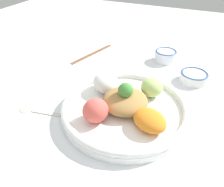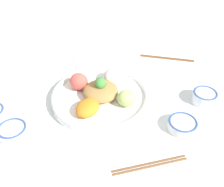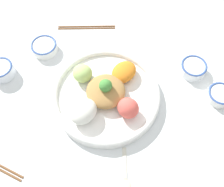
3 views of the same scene
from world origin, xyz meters
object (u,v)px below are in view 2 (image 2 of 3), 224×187
at_px(sauce_bowl_red, 204,97).
at_px(chopsticks_pair_near, 150,164).
at_px(rice_bowl_plain, 13,131).
at_px(sauce_bowl_dark, 182,125).
at_px(serving_spoon_main, 77,64).
at_px(chopsticks_pair_far, 167,58).
at_px(salad_platter, 102,95).

distance_m(sauce_bowl_red, chopsticks_pair_near, 0.35).
distance_m(rice_bowl_plain, chopsticks_pair_near, 0.43).
height_order(sauce_bowl_dark, rice_bowl_plain, rice_bowl_plain).
bearing_deg(serving_spoon_main, chopsticks_pair_far, 84.34).
distance_m(chopsticks_pair_near, serving_spoon_main, 0.57).
bearing_deg(chopsticks_pair_far, sauce_bowl_red, -62.31).
xyz_separation_m(sauce_bowl_red, rice_bowl_plain, (-0.64, -0.12, -0.00)).
bearing_deg(sauce_bowl_red, chopsticks_pair_near, -133.15).
height_order(salad_platter, chopsticks_pair_near, salad_platter).
bearing_deg(chopsticks_pair_near, chopsticks_pair_far, 61.90).
bearing_deg(chopsticks_pair_far, rice_bowl_plain, -128.69).
relative_size(rice_bowl_plain, serving_spoon_main, 0.67).
xyz_separation_m(sauce_bowl_red, serving_spoon_main, (-0.46, 0.27, -0.02)).
xyz_separation_m(chopsticks_pair_near, serving_spoon_main, (-0.22, 0.52, -0.00)).
bearing_deg(sauce_bowl_red, rice_bowl_plain, -169.43).
relative_size(rice_bowl_plain, chopsticks_pair_near, 0.41).
distance_m(salad_platter, serving_spoon_main, 0.26).
xyz_separation_m(chopsticks_pair_near, chopsticks_pair_far, (0.17, 0.55, 0.00)).
xyz_separation_m(salad_platter, sauce_bowl_red, (0.36, -0.03, -0.00)).
xyz_separation_m(rice_bowl_plain, chopsticks_pair_far, (0.58, 0.42, -0.02)).
bearing_deg(rice_bowl_plain, chopsticks_pair_far, 35.75).
xyz_separation_m(salad_platter, chopsticks_pair_near, (0.12, -0.29, -0.02)).
bearing_deg(sauce_bowl_red, sauce_bowl_dark, -132.33).
bearing_deg(chopsticks_pair_near, sauce_bowl_red, 36.32).
height_order(salad_platter, sauce_bowl_red, salad_platter).
bearing_deg(sauce_bowl_dark, salad_platter, 147.90).
bearing_deg(chopsticks_pair_near, serving_spoon_main, 102.70).
relative_size(salad_platter, serving_spoon_main, 2.68).
height_order(rice_bowl_plain, chopsticks_pair_near, rice_bowl_plain).
relative_size(salad_platter, sauce_bowl_red, 4.16).
bearing_deg(salad_platter, serving_spoon_main, 113.22).
relative_size(sauce_bowl_red, rice_bowl_plain, 0.95).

